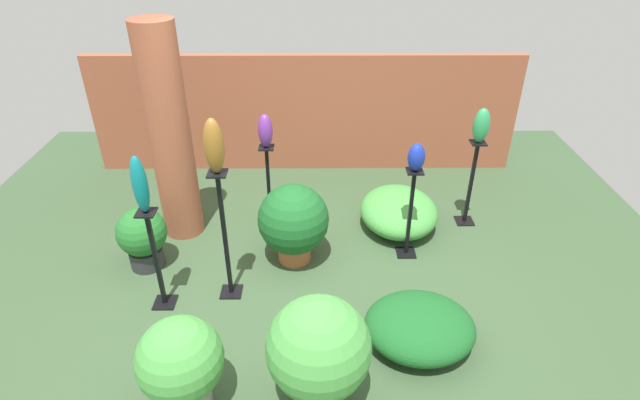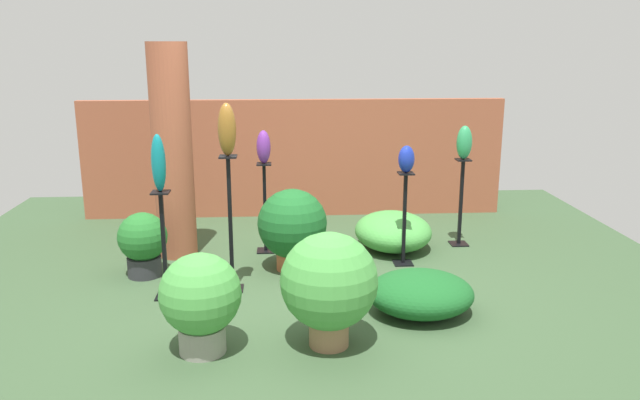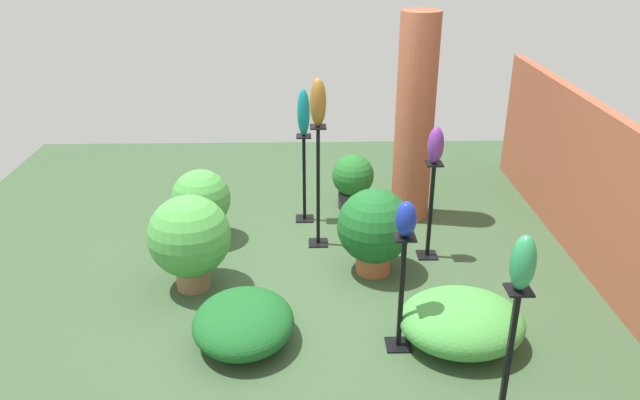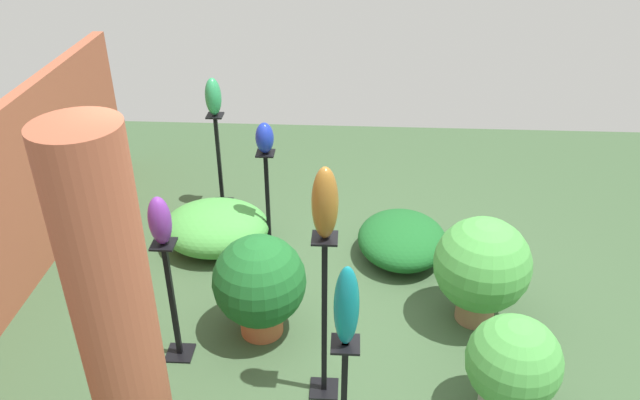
{
  "view_description": "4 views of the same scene",
  "coord_description": "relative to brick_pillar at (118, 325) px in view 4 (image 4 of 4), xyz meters",
  "views": [
    {
      "loc": [
        0.16,
        -3.48,
        3.22
      ],
      "look_at": [
        0.18,
        0.2,
        1.0
      ],
      "focal_mm": 28.0,
      "sensor_mm": 36.0,
      "label": 1
    },
    {
      "loc": [
        -0.18,
        -5.46,
        2.3
      ],
      "look_at": [
        0.18,
        0.21,
        0.85
      ],
      "focal_mm": 35.0,
      "sensor_mm": 36.0,
      "label": 2
    },
    {
      "loc": [
        5.18,
        0.02,
        3.12
      ],
      "look_at": [
        0.02,
        0.15,
        0.81
      ],
      "focal_mm": 35.0,
      "sensor_mm": 36.0,
      "label": 3
    },
    {
      "loc": [
        -3.79,
        0.0,
        3.39
      ],
      "look_at": [
        0.27,
        0.23,
        1.01
      ],
      "focal_mm": 35.0,
      "sensor_mm": 36.0,
      "label": 4
    }
  ],
  "objects": [
    {
      "name": "art_vase_jade",
      "position": [
        3.21,
        0.14,
        0.05
      ],
      "size": [
        0.17,
        0.16,
        0.38
      ],
      "primitive_type": "ellipsoid",
      "color": "#2D9356",
      "rests_on": "pedestal_jade"
    },
    {
      "name": "pedestal_jade",
      "position": [
        3.21,
        0.14,
        -0.69
      ],
      "size": [
        0.2,
        0.2,
        1.01
      ],
      "color": "black",
      "rests_on": "ground"
    },
    {
      "name": "pedestal_violet",
      "position": [
        0.97,
        0.04,
        -0.69
      ],
      "size": [
        0.2,
        0.2,
        1.01
      ],
      "color": "black",
      "rests_on": "ground"
    },
    {
      "name": "foliage_bed_west",
      "position": [
        2.35,
        -1.71,
        -0.97
      ],
      "size": [
        0.92,
        0.82,
        0.36
      ],
      "primitive_type": "ellipsoid",
      "color": "#195923",
      "rests_on": "ground"
    },
    {
      "name": "ground_plane",
      "position": [
        1.34,
        -1.21,
        -1.15
      ],
      "size": [
        8.0,
        8.0,
        0.0
      ],
      "primitive_type": "plane",
      "color": "#385133"
    },
    {
      "name": "brick_pillar",
      "position": [
        0.0,
        0.0,
        0.0
      ],
      "size": [
        0.43,
        0.43,
        2.3
      ],
      "primitive_type": "cylinder",
      "color": "#9E5138",
      "rests_on": "ground"
    },
    {
      "name": "pedestal_bronze",
      "position": [
        0.68,
        -1.07,
        -0.55
      ],
      "size": [
        0.2,
        0.2,
        1.3
      ],
      "color": "black",
      "rests_on": "ground"
    },
    {
      "name": "potted_plant_near_pillar",
      "position": [
        1.26,
        -0.55,
        -0.68
      ],
      "size": [
        0.71,
        0.71,
        0.85
      ],
      "color": "#B25B38",
      "rests_on": "ground"
    },
    {
      "name": "art_vase_violet",
      "position": [
        0.97,
        0.04,
        0.04
      ],
      "size": [
        0.15,
        0.16,
        0.36
      ],
      "primitive_type": "ellipsoid",
      "color": "#6B2D8C",
      "rests_on": "pedestal_violet"
    },
    {
      "name": "art_vase_teal",
      "position": [
        0.08,
        -1.21,
        0.11
      ],
      "size": [
        0.13,
        0.14,
        0.51
      ],
      "primitive_type": "ellipsoid",
      "color": "#0F727A",
      "rests_on": "pedestal_teal"
    },
    {
      "name": "potted_plant_back_center",
      "position": [
        0.54,
        -2.29,
        -0.72
      ],
      "size": [
        0.62,
        0.62,
        0.78
      ],
      "color": "gray",
      "rests_on": "ground"
    },
    {
      "name": "art_vase_cobalt",
      "position": [
        2.44,
        -0.46,
        -0.02
      ],
      "size": [
        0.17,
        0.16,
        0.28
      ],
      "primitive_type": "ellipsoid",
      "color": "#192D9E",
      "rests_on": "pedestal_cobalt"
    },
    {
      "name": "pedestal_cobalt",
      "position": [
        2.44,
        -0.46,
        -0.7
      ],
      "size": [
        0.2,
        0.2,
        0.99
      ],
      "color": "black",
      "rests_on": "ground"
    },
    {
      "name": "art_vase_bronze",
      "position": [
        0.68,
        -1.07,
        0.38
      ],
      "size": [
        0.17,
        0.16,
        0.48
      ],
      "primitive_type": "ellipsoid",
      "color": "brown",
      "rests_on": "pedestal_bronze"
    },
    {
      "name": "potted_plant_front_right",
      "position": [
        1.51,
        -2.25,
        -0.64
      ],
      "size": [
        0.75,
        0.75,
        0.91
      ],
      "color": "#936B4C",
      "rests_on": "ground"
    },
    {
      "name": "foliage_bed_east",
      "position": [
        2.42,
        0.04,
        -0.94
      ],
      "size": [
        0.87,
        1.0,
        0.42
      ],
      "primitive_type": "ellipsoid",
      "color": "#479942",
      "rests_on": "ground"
    }
  ]
}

